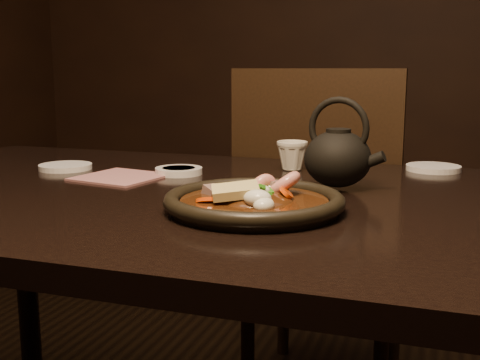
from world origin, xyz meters
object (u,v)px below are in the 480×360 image
(plate, at_px, (254,202))
(teapot, at_px, (338,156))
(chair, at_px, (323,229))
(tea_cup, at_px, (292,155))
(table, at_px, (202,231))

(plate, xyz_separation_m, teapot, (0.10, 0.23, 0.05))
(chair, distance_m, teapot, 0.59)
(chair, bearing_deg, tea_cup, 88.17)
(table, bearing_deg, chair, 79.22)
(plate, bearing_deg, table, 139.61)
(plate, relative_size, teapot, 1.71)
(table, distance_m, tea_cup, 0.33)
(table, height_order, plate, plate)
(table, bearing_deg, tea_cup, 71.19)
(teapot, bearing_deg, tea_cup, 134.53)
(chair, height_order, plate, chair)
(table, xyz_separation_m, plate, (0.14, -0.12, 0.09))
(table, xyz_separation_m, tea_cup, (0.10, 0.29, 0.11))
(tea_cup, bearing_deg, plate, -84.31)
(chair, bearing_deg, plate, 93.04)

